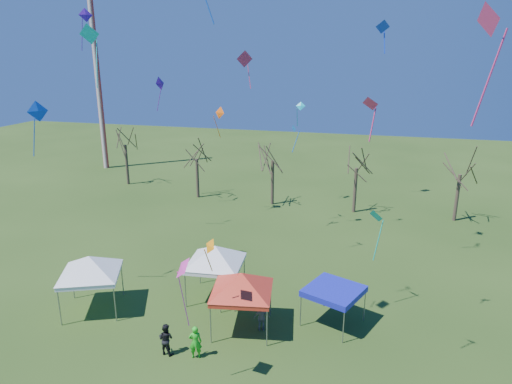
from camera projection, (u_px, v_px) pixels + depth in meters
The scene contains 28 objects.
ground at pixel (215, 346), 24.64m from camera, with size 140.00×140.00×0.00m, color #284315.
radio_mast at pixel (97, 74), 59.23m from camera, with size 0.70×0.70×25.00m, color silver.
tree_0 at pixel (124, 131), 53.13m from camera, with size 3.83×3.83×8.44m.
tree_1 at pixel (196, 145), 48.36m from camera, with size 3.42×3.42×7.54m.
tree_2 at pixel (273, 145), 45.92m from camera, with size 3.71×3.71×8.18m.
tree_3 at pixel (358, 152), 43.63m from camera, with size 3.59×3.59×7.91m.
tree_4 at pixel (462, 158), 41.33m from camera, with size 3.58×3.58×7.89m.
tent_white_west at pixel (89, 260), 27.20m from camera, with size 4.33×4.33×4.13m.
tent_white_mid at pixel (215, 249), 28.66m from camera, with size 4.67×4.67×4.13m.
tent_red at pixel (242, 277), 25.25m from camera, with size 4.55×4.55×4.06m.
tent_blue at pixel (334, 291), 26.09m from camera, with size 3.79×3.79×2.28m.
person_grey at pixel (262, 318), 25.84m from camera, with size 0.93×0.39×1.58m, color slate.
person_green at pixel (195, 342), 23.46m from camera, with size 0.67×0.44×1.82m, color green.
person_dark at pixel (166, 339), 23.78m from camera, with size 0.85×0.66×1.74m, color black.
kite_7 at pixel (86, 16), 33.51m from camera, with size 1.06×1.13×3.05m.
kite_25 at pixel (383, 27), 20.67m from camera, with size 0.75×0.56×1.50m.
kite_2 at pixel (160, 84), 42.94m from camera, with size 0.70×1.33×3.24m.
kite_19 at pixel (300, 107), 37.46m from camera, with size 0.79×0.55×2.08m.
kite_0 at pixel (490, 22), 13.08m from camera, with size 0.90×1.12×3.53m.
kite_8 at pixel (90, 34), 27.87m from camera, with size 1.36×0.70×3.87m.
kite_14 at pixel (38, 112), 26.71m from camera, with size 1.05×1.28×3.33m.
kite_22 at pixel (294, 130), 39.78m from camera, with size 0.83×0.85×2.38m.
kite_11 at pixel (244, 59), 34.73m from camera, with size 1.25×1.04×2.87m.
kite_17 at pixel (377, 217), 26.83m from camera, with size 1.21×1.19×3.16m.
kite_5 at pixel (182, 269), 19.58m from camera, with size 1.16×1.29×3.51m.
kite_9 at pixel (371, 105), 18.07m from camera, with size 0.87×0.79×1.81m.
kite_1 at pixel (210, 247), 22.60m from camera, with size 0.92×0.90×1.91m.
kite_13 at pixel (219, 113), 41.78m from camera, with size 1.18×0.99×2.98m.
Camera 1 is at (7.51, -19.87, 15.17)m, focal length 32.00 mm.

